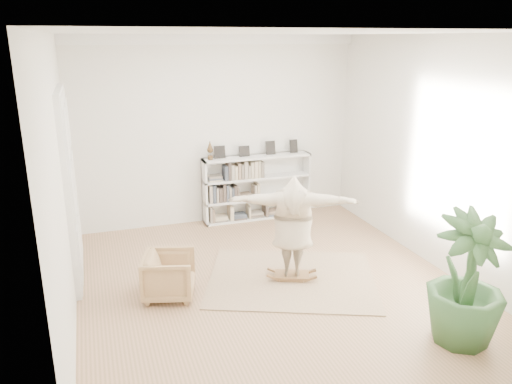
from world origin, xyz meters
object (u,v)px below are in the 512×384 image
(armchair, at_px, (169,275))
(rocker_board, at_px, (292,275))
(bookshelf, at_px, (257,188))
(houseplant, at_px, (467,280))
(person, at_px, (293,224))

(armchair, height_order, rocker_board, armchair)
(bookshelf, distance_m, houseplant, 5.00)
(rocker_board, height_order, person, person)
(armchair, bearing_deg, bookshelf, -23.18)
(houseplant, bearing_deg, person, 121.60)
(bookshelf, xyz_separation_m, houseplant, (0.94, -4.91, 0.18))
(bookshelf, bearing_deg, armchair, -129.61)
(rocker_board, bearing_deg, person, -112.41)
(rocker_board, relative_size, person, 0.31)
(armchair, relative_size, rocker_board, 1.18)
(bookshelf, height_order, houseplant, bookshelf)
(bookshelf, relative_size, armchair, 3.11)
(rocker_board, distance_m, person, 0.83)
(bookshelf, relative_size, person, 1.16)
(armchair, xyz_separation_m, houseplant, (3.16, -2.23, 0.49))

